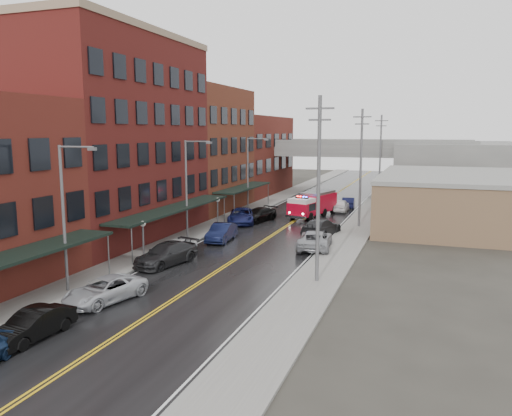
% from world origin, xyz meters
% --- Properties ---
extents(ground, '(220.00, 220.00, 0.00)m').
position_xyz_m(ground, '(0.00, 0.00, 0.00)').
color(ground, '#2D2B26').
rests_on(ground, ground).
extents(road, '(11.00, 160.00, 0.02)m').
position_xyz_m(road, '(0.00, 30.00, 0.01)').
color(road, black).
rests_on(road, ground).
extents(sidewalk_left, '(3.00, 160.00, 0.15)m').
position_xyz_m(sidewalk_left, '(-7.30, 30.00, 0.07)').
color(sidewalk_left, slate).
rests_on(sidewalk_left, ground).
extents(sidewalk_right, '(3.00, 160.00, 0.15)m').
position_xyz_m(sidewalk_right, '(7.30, 30.00, 0.07)').
color(sidewalk_right, slate).
rests_on(sidewalk_right, ground).
extents(curb_left, '(0.30, 160.00, 0.15)m').
position_xyz_m(curb_left, '(-5.65, 30.00, 0.07)').
color(curb_left, gray).
rests_on(curb_left, ground).
extents(curb_right, '(0.30, 160.00, 0.15)m').
position_xyz_m(curb_right, '(5.65, 30.00, 0.07)').
color(curb_right, gray).
rests_on(curb_right, ground).
extents(brick_building_b, '(9.00, 20.00, 18.00)m').
position_xyz_m(brick_building_b, '(-13.30, 23.00, 9.00)').
color(brick_building_b, '#4F1615').
rests_on(brick_building_b, ground).
extents(brick_building_c, '(9.00, 15.00, 15.00)m').
position_xyz_m(brick_building_c, '(-13.30, 40.50, 7.50)').
color(brick_building_c, '#5B2C1B').
rests_on(brick_building_c, ground).
extents(brick_building_far, '(9.00, 20.00, 12.00)m').
position_xyz_m(brick_building_far, '(-13.30, 58.00, 6.00)').
color(brick_building_far, maroon).
rests_on(brick_building_far, ground).
extents(tan_building, '(14.00, 22.00, 5.00)m').
position_xyz_m(tan_building, '(16.00, 40.00, 2.50)').
color(tan_building, brown).
rests_on(tan_building, ground).
extents(right_far_block, '(18.00, 30.00, 8.00)m').
position_xyz_m(right_far_block, '(18.00, 70.00, 4.00)').
color(right_far_block, slate).
rests_on(right_far_block, ground).
extents(awning_0, '(2.60, 16.00, 3.09)m').
position_xyz_m(awning_0, '(-7.49, 4.00, 2.99)').
color(awning_0, black).
rests_on(awning_0, ground).
extents(awning_1, '(2.60, 18.00, 3.09)m').
position_xyz_m(awning_1, '(-7.49, 23.00, 2.99)').
color(awning_1, black).
rests_on(awning_1, ground).
extents(awning_2, '(2.60, 13.00, 3.09)m').
position_xyz_m(awning_2, '(-7.49, 40.50, 2.99)').
color(awning_2, black).
rests_on(awning_2, ground).
extents(globe_lamp_1, '(0.44, 0.44, 3.12)m').
position_xyz_m(globe_lamp_1, '(-6.40, 16.00, 2.31)').
color(globe_lamp_1, '#59595B').
rests_on(globe_lamp_1, ground).
extents(globe_lamp_2, '(0.44, 0.44, 3.12)m').
position_xyz_m(globe_lamp_2, '(-6.40, 30.00, 2.31)').
color(globe_lamp_2, '#59595B').
rests_on(globe_lamp_2, ground).
extents(street_lamp_0, '(2.64, 0.22, 9.00)m').
position_xyz_m(street_lamp_0, '(-6.55, 8.00, 5.19)').
color(street_lamp_0, '#59595B').
rests_on(street_lamp_0, ground).
extents(street_lamp_1, '(2.64, 0.22, 9.00)m').
position_xyz_m(street_lamp_1, '(-6.55, 24.00, 5.19)').
color(street_lamp_1, '#59595B').
rests_on(street_lamp_1, ground).
extents(street_lamp_2, '(2.64, 0.22, 9.00)m').
position_xyz_m(street_lamp_2, '(-6.55, 40.00, 5.19)').
color(street_lamp_2, '#59595B').
rests_on(street_lamp_2, ground).
extents(utility_pole_0, '(1.80, 0.24, 12.00)m').
position_xyz_m(utility_pole_0, '(7.20, 15.00, 6.31)').
color(utility_pole_0, '#59595B').
rests_on(utility_pole_0, ground).
extents(utility_pole_1, '(1.80, 0.24, 12.00)m').
position_xyz_m(utility_pole_1, '(7.20, 35.00, 6.31)').
color(utility_pole_1, '#59595B').
rests_on(utility_pole_1, ground).
extents(utility_pole_2, '(1.80, 0.24, 12.00)m').
position_xyz_m(utility_pole_2, '(7.20, 55.00, 6.31)').
color(utility_pole_2, '#59595B').
rests_on(utility_pole_2, ground).
extents(overpass, '(40.00, 10.00, 7.50)m').
position_xyz_m(overpass, '(0.00, 62.00, 5.99)').
color(overpass, slate).
rests_on(overpass, ground).
extents(fire_truck, '(4.61, 8.12, 2.83)m').
position_xyz_m(fire_truck, '(1.24, 39.82, 1.53)').
color(fire_truck, '#B90821').
rests_on(fire_truck, ground).
extents(parked_car_left_1, '(1.76, 4.40, 1.42)m').
position_xyz_m(parked_car_left_1, '(-3.60, 1.79, 0.71)').
color(parked_car_left_1, black).
rests_on(parked_car_left_1, ground).
extents(parked_car_left_2, '(3.53, 5.50, 1.41)m').
position_xyz_m(parked_car_left_2, '(-3.60, 7.36, 0.71)').
color(parked_car_left_2, '#B0B3B9').
rests_on(parked_car_left_2, ground).
extents(parked_car_left_3, '(3.43, 5.93, 1.62)m').
position_xyz_m(parked_car_left_3, '(-4.29, 15.69, 0.81)').
color(parked_car_left_3, black).
rests_on(parked_car_left_3, ground).
extents(parked_car_left_4, '(2.11, 4.10, 1.34)m').
position_xyz_m(parked_car_left_4, '(-5.00, 18.70, 0.67)').
color(parked_car_left_4, white).
rests_on(parked_car_left_4, ground).
extents(parked_car_left_5, '(2.13, 4.95, 1.59)m').
position_xyz_m(parked_car_left_5, '(-3.60, 24.45, 0.79)').
color(parked_car_left_5, black).
rests_on(parked_car_left_5, ground).
extents(parked_car_left_6, '(4.22, 6.35, 1.62)m').
position_xyz_m(parked_car_left_6, '(-5.00, 33.20, 0.81)').
color(parked_car_left_6, '#151A4F').
rests_on(parked_car_left_6, ground).
extents(parked_car_left_7, '(3.38, 5.49, 1.49)m').
position_xyz_m(parked_car_left_7, '(-3.63, 34.80, 0.74)').
color(parked_car_left_7, black).
rests_on(parked_car_left_7, ground).
extents(parked_car_right_0, '(3.29, 5.96, 1.58)m').
position_xyz_m(parked_car_right_0, '(5.00, 24.24, 0.79)').
color(parked_car_right_0, '#93959A').
rests_on(parked_car_right_0, ground).
extents(parked_car_right_1, '(3.38, 5.92, 1.62)m').
position_xyz_m(parked_car_right_1, '(4.35, 29.80, 0.81)').
color(parked_car_right_1, '#27272A').
rests_on(parked_car_right_1, ground).
extents(parked_car_right_2, '(1.89, 4.51, 1.52)m').
position_xyz_m(parked_car_right_2, '(3.71, 44.54, 0.76)').
color(parked_car_right_2, white).
rests_on(parked_car_right_2, ground).
extents(parked_car_right_3, '(1.94, 4.40, 1.41)m').
position_xyz_m(parked_car_right_3, '(4.10, 47.80, 0.70)').
color(parked_car_right_3, black).
rests_on(parked_car_right_3, ground).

